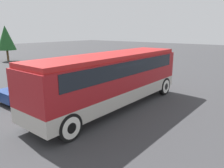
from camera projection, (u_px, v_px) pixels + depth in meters
name	position (u px, v px, depth m)	size (l,w,h in m)	color
ground_plane	(112.00, 107.00, 12.12)	(120.00, 120.00, 0.00)	#38383A
tour_bus	(113.00, 75.00, 11.77)	(10.08, 2.53, 2.96)	#B7B2A8
parked_car_near	(36.00, 88.00, 13.65)	(4.41, 1.78, 1.33)	navy
tree_right	(6.00, 38.00, 29.53)	(2.47, 2.47, 4.80)	brown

